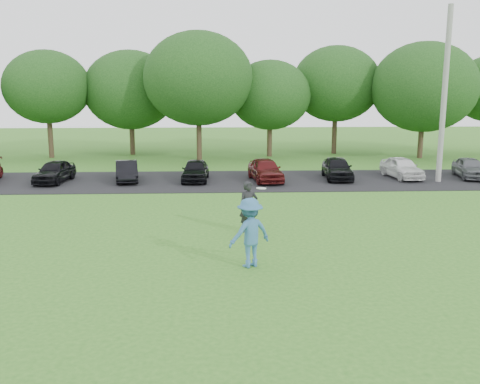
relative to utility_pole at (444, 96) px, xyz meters
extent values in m
plane|color=#2F6B1E|center=(-10.92, -12.22, -4.51)|extent=(100.00, 100.00, 0.00)
cube|color=black|center=(-10.92, 0.78, -4.50)|extent=(32.00, 6.50, 0.03)
cylinder|color=gray|center=(0.00, 0.00, 0.00)|extent=(0.28, 0.28, 9.03)
imported|color=#346794|center=(-10.84, -12.98, -3.52)|extent=(1.47, 1.25, 1.98)
cylinder|color=white|center=(-10.53, -13.02, -2.25)|extent=(0.27, 0.27, 0.06)
imported|color=black|center=(-10.66, -9.33, -3.62)|extent=(0.70, 0.50, 1.79)
cube|color=black|center=(-10.48, -9.51, -3.36)|extent=(0.15, 0.12, 0.10)
imported|color=black|center=(-20.26, 0.69, -3.91)|extent=(1.70, 3.50, 1.15)
imported|color=black|center=(-16.53, 0.87, -3.95)|extent=(1.66, 3.36, 1.06)
imported|color=black|center=(-12.88, 0.80, -3.92)|extent=(1.47, 3.37, 1.13)
imported|color=#4E1111|center=(-9.15, 0.56, -3.88)|extent=(1.91, 3.73, 1.22)
imported|color=black|center=(-5.19, 1.03, -3.89)|extent=(1.62, 3.58, 1.19)
imported|color=silver|center=(-1.58, 1.15, -3.91)|extent=(1.77, 3.54, 1.16)
imported|color=#585B60|center=(2.17, 1.03, -3.92)|extent=(1.84, 3.46, 1.12)
cylinder|color=#38281C|center=(-23.42, 10.78, -3.16)|extent=(0.36, 0.36, 2.70)
ellipsoid|color=#214C19|center=(-23.42, 10.78, 0.41)|extent=(5.94, 5.94, 5.05)
cylinder|color=#38281C|center=(-17.92, 12.18, -3.41)|extent=(0.36, 0.36, 2.20)
ellipsoid|color=#214C19|center=(-17.92, 12.18, 0.19)|extent=(6.68, 6.68, 5.68)
cylinder|color=#38281C|center=(-12.92, 9.38, -3.16)|extent=(0.36, 0.36, 2.70)
ellipsoid|color=#214C19|center=(-12.92, 9.38, 0.97)|extent=(7.42, 7.42, 6.31)
cylinder|color=#38281C|center=(-7.92, 10.78, -3.41)|extent=(0.36, 0.36, 2.20)
ellipsoid|color=#214C19|center=(-7.92, 10.78, -0.15)|extent=(5.76, 5.76, 4.90)
cylinder|color=#38281C|center=(-2.92, 12.18, -3.16)|extent=(0.36, 0.36, 2.70)
ellipsoid|color=#214C19|center=(-2.92, 12.18, 0.62)|extent=(6.50, 6.50, 5.53)
cylinder|color=#38281C|center=(2.58, 9.38, -3.41)|extent=(0.36, 0.36, 2.20)
ellipsoid|color=#214C19|center=(2.58, 9.38, 0.40)|extent=(7.24, 7.24, 6.15)
camera|label=1|loc=(-11.76, -27.41, 0.54)|focal=40.00mm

